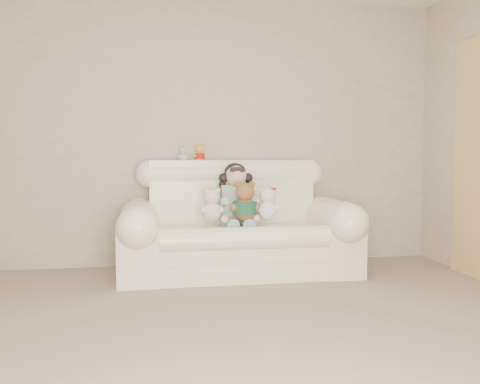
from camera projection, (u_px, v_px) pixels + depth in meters
The scene contains 9 objects.
floor at pixel (270, 361), 2.67m from camera, with size 5.00×5.00×0.00m, color #816F5C.
wall_back at pixel (212, 132), 5.04m from camera, with size 4.50×4.50×0.00m, color tan.
sofa at pixel (238, 217), 4.63m from camera, with size 2.10×0.95×1.03m, color #FFF3CD, non-canonical shape.
seated_child at pixel (236, 194), 4.69m from camera, with size 0.36×0.44×0.59m, color #32745C, non-canonical shape.
brown_teddy at pixel (245, 198), 4.47m from camera, with size 0.26×0.20×0.41m, color brown, non-canonical shape.
white_cat at pixel (267, 200), 4.56m from camera, with size 0.22×0.17×0.35m, color white, non-canonical shape.
cream_teddy at pixel (212, 202), 4.47m from camera, with size 0.22×0.17×0.34m, color beige, non-canonical shape.
yellow_mini_bear at pixel (200, 152), 4.90m from camera, with size 0.12×0.10×0.19m, color gold, non-canonical shape.
grey_mini_plush at pixel (183, 153), 4.86m from camera, with size 0.11×0.08×0.17m, color silver, non-canonical shape.
Camera 1 is at (-0.60, -2.54, 1.06)m, focal length 38.46 mm.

